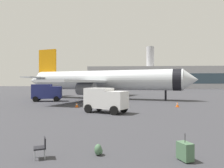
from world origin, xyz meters
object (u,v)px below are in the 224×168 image
airplane_at_gate (103,80)px  safety_cone_mid (77,105)px  cargo_van (105,99)px  rolling_suitcase (185,151)px  traveller_backpack (98,150)px  gate_chair (42,146)px  safety_cone_far (177,105)px  service_truck (47,92)px

airplane_at_gate → safety_cone_mid: bearing=-96.2°
cargo_van → rolling_suitcase: bearing=-71.4°
traveller_backpack → gate_chair: (-2.30, -0.54, 0.27)m
safety_cone_mid → traveller_backpack: size_ratio=1.27×
airplane_at_gate → traveller_backpack: bearing=-83.9°
rolling_suitcase → safety_cone_far: bearing=77.6°
service_truck → safety_cone_mid: size_ratio=8.42×
cargo_van → traveller_backpack: cargo_van is taller
airplane_at_gate → safety_cone_far: airplane_at_gate is taller
rolling_suitcase → gate_chair: 5.86m
service_truck → gate_chair: (10.11, -26.94, -1.11)m
safety_cone_mid → gate_chair: bearing=-81.1°
safety_cone_far → traveller_backpack: bearing=-112.4°
service_truck → traveller_backpack: 29.20m
traveller_backpack → safety_cone_mid: bearing=106.2°
cargo_van → safety_cone_far: bearing=33.7°
safety_cone_mid → gate_chair: size_ratio=0.71×
safety_cone_far → service_truck: bearing=159.9°
cargo_van → safety_cone_far: size_ratio=7.32×
safety_cone_far → traveller_backpack: size_ratio=1.37×
safety_cone_mid → traveller_backpack: (5.17, -17.84, -0.07)m
gate_chair → safety_cone_mid: bearing=98.9°
safety_cone_mid → gate_chair: gate_chair is taller
safety_cone_mid → traveller_backpack: bearing=-73.8°
safety_cone_far → traveller_backpack: safety_cone_far is taller
safety_cone_far → safety_cone_mid: bearing=-175.0°
airplane_at_gate → safety_cone_far: size_ratio=53.17×
service_truck → traveller_backpack: service_truck is taller
traveller_backpack → service_truck: bearing=115.2°
airplane_at_gate → safety_cone_far: bearing=-50.9°
rolling_suitcase → gate_chair: rolling_suitcase is taller
rolling_suitcase → traveller_backpack: (-3.56, 0.43, -0.16)m
service_truck → cargo_van: 17.53m
safety_cone_mid → cargo_van: bearing=-48.6°
rolling_suitcase → traveller_backpack: bearing=173.0°
rolling_suitcase → gate_chair: bearing=-178.9°
service_truck → safety_cone_far: (20.23, -7.41, -1.28)m
service_truck → cargo_van: service_truck is taller
airplane_at_gate → cargo_van: 20.10m
service_truck → cargo_van: size_ratio=1.06×
rolling_suitcase → gate_chair: size_ratio=1.28×
rolling_suitcase → cargo_van: bearing=108.6°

